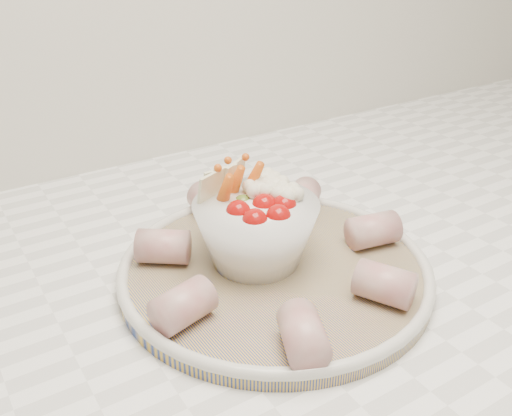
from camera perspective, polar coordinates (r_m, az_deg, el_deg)
serving_platter at (r=0.59m, az=1.89°, el=-6.12°), size 0.32×0.32×0.02m
veggie_bowl at (r=0.57m, az=0.03°, el=-1.87°), size 0.13×0.13×0.10m
cured_meat_rolls at (r=0.57m, az=1.79°, el=-4.31°), size 0.29×0.30×0.04m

